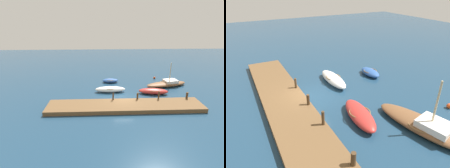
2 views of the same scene
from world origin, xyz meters
TOP-DOWN VIEW (x-y plane):
  - ground_plane at (0.00, 0.00)m, footprint 84.00×84.00m
  - dock_platform at (0.00, -2.20)m, footprint 18.08×3.23m
  - rowboat_red at (4.38, 1.85)m, footprint 4.16×2.00m
  - dinghy_blue at (-1.44, 6.95)m, footprint 2.58×1.34m
  - sailboat_brown at (7.29, 4.83)m, footprint 6.80×3.31m
  - rowboat_white at (-1.60, 2.82)m, footprint 4.29×1.36m
  - mooring_post_west at (-1.35, -0.84)m, footprint 0.19×0.19m
  - mooring_post_mid_west at (1.66, -0.84)m, footprint 0.22×0.22m
  - mooring_post_mid_east at (4.31, -0.84)m, footprint 0.19×0.19m
  - mooring_post_east at (7.88, -0.84)m, footprint 0.27×0.27m
  - marker_buoy at (6.36, 8.57)m, footprint 0.39×0.39m

SIDE VIEW (x-z plane):
  - ground_plane at x=0.00m, z-range 0.00..0.00m
  - marker_buoy at x=6.36m, z-range 0.00..0.39m
  - dock_platform at x=0.00m, z-range 0.00..0.48m
  - dinghy_blue at x=-1.44m, z-range 0.01..0.64m
  - rowboat_red at x=4.38m, z-range 0.01..0.78m
  - sailboat_brown at x=7.29m, z-range -1.42..2.22m
  - rowboat_white at x=-1.60m, z-range 0.01..0.80m
  - mooring_post_east at x=7.88m, z-range 0.48..1.25m
  - mooring_post_mid_west at x=1.66m, z-range 0.48..1.29m
  - mooring_post_west at x=-1.35m, z-range 0.48..1.34m
  - mooring_post_mid_east at x=4.31m, z-range 0.48..1.45m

